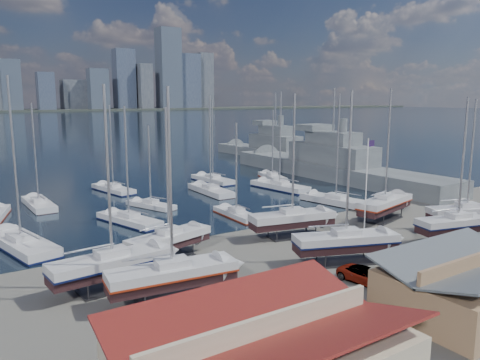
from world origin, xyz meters
TOP-DOWN VIEW (x-y plane):
  - ground at (0.00, -10.00)m, footprint 1400.00×1400.00m
  - shed_red at (-18.00, -26.00)m, footprint 14.70×9.45m
  - shed_grey at (0.00, -26.00)m, footprint 12.60×8.40m
  - sailboat_cradle_0 at (-19.91, -8.30)m, footprint 10.09×3.65m
  - sailboat_cradle_1 at (-16.91, -12.98)m, footprint 9.99×3.81m
  - sailboat_cradle_2 at (-13.27, -4.49)m, footprint 8.91×4.57m
  - sailboat_cradle_3 at (-0.15, -14.22)m, footprint 10.00×5.95m
  - sailboat_cradle_4 at (1.01, -5.18)m, footprint 9.79×4.52m
  - sailboat_cradle_5 at (14.34, -16.14)m, footprint 9.63×4.84m
  - sailboat_cradle_6 at (15.24, -5.89)m, footprint 10.34×5.11m
  - sailboat_cradle_7 at (19.73, -13.88)m, footprint 9.32×5.86m
  - sailboat_moored_0 at (-24.42, 6.53)m, footprint 5.82×12.41m
  - sailboat_moored_2 at (-19.43, 24.91)m, footprint 3.06×10.02m
  - sailboat_moored_3 at (-11.97, 9.82)m, footprint 5.40×10.23m
  - sailboat_moored_4 at (-6.52, 16.16)m, footprint 4.85×8.14m
  - sailboat_moored_5 at (-7.23, 30.01)m, footprint 4.53×10.10m
  - sailboat_moored_6 at (0.59, 5.37)m, footprint 2.63×8.46m
  - sailboat_moored_7 at (5.29, 20.18)m, footprint 3.29×10.74m
  - sailboat_moored_8 at (10.68, 28.84)m, footprint 3.64×10.51m
  - sailboat_moored_9 at (16.46, 3.72)m, footprint 4.96×11.19m
  - sailboat_moored_10 at (16.59, 16.90)m, footprint 4.59×11.50m
  - sailboat_moored_11 at (21.71, 25.65)m, footprint 4.79×9.34m
  - naval_ship_east at (32.07, 20.69)m, footprint 8.57×51.55m
  - naval_ship_west at (40.67, 49.64)m, footprint 8.19×42.56m
  - car_a at (-7.18, -20.32)m, footprint 2.15×4.81m
  - car_b at (-0.69, -19.88)m, footprint 4.25×2.86m
  - car_c at (-2.32, -18.58)m, footprint 2.77×4.94m
  - car_d at (9.50, -19.63)m, footprint 2.69×5.77m
  - flagpole at (6.45, -10.58)m, footprint 0.97×0.12m

SIDE VIEW (x-z plane):
  - ground at x=0.00m, z-range 0.00..0.00m
  - sailboat_moored_5 at x=-7.23m, z-range -6.99..7.60m
  - sailboat_moored_3 at x=-11.97m, z-range -7.06..7.67m
  - sailboat_moored_11 at x=21.71m, z-range -6.42..7.03m
  - sailboat_moored_8 at x=10.68m, z-range -7.41..8.03m
  - sailboat_moored_6 at x=0.59m, z-range -5.96..6.58m
  - sailboat_moored_10 at x=16.59m, z-range -8.05..8.67m
  - sailboat_moored_0 at x=-24.42m, z-range -8.64..9.26m
  - sailboat_moored_2 at x=-19.43m, z-range -7.19..7.83m
  - sailboat_moored_7 at x=5.29m, z-range -7.73..8.37m
  - sailboat_moored_9 at x=16.46m, z-range -7.85..8.49m
  - sailboat_moored_4 at x=-6.52m, z-range -5.61..6.27m
  - car_c at x=-2.32m, z-range 0.00..1.30m
  - car_b at x=-0.69m, z-range 0.00..1.33m
  - car_a at x=-7.18m, z-range 0.00..1.61m
  - car_d at x=9.50m, z-range 0.00..1.63m
  - naval_ship_west at x=40.67m, z-range -7.24..10.57m
  - naval_ship_east at x=32.07m, z-range -7.65..10.99m
  - sailboat_cradle_2 at x=-13.27m, z-range -5.10..9.06m
  - sailboat_cradle_7 at x=19.73m, z-range -5.41..9.45m
  - sailboat_cradle_5 at x=14.34m, z-range -5.51..9.56m
  - sailboat_cradle_4 at x=1.01m, z-range -5.68..9.78m
  - sailboat_cradle_3 at x=-0.15m, z-range -5.77..9.88m
  - sailboat_cradle_1 at x=-16.91m, z-range -5.82..9.94m
  - sailboat_cradle_0 at x=-19.91m, z-range -5.92..10.06m
  - sailboat_cradle_6 at x=15.24m, z-range -5.97..10.12m
  - shed_grey at x=0.00m, z-range 0.06..4.23m
  - shed_red at x=-18.00m, z-range 0.07..4.57m
  - flagpole at x=6.45m, z-range 0.76..11.67m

